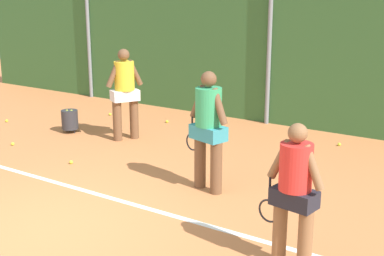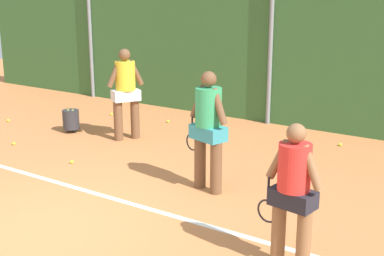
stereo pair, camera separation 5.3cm
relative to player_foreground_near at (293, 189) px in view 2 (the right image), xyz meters
name	(u,v)px [view 2 (the right image)]	position (x,y,z in m)	size (l,w,h in m)	color
ground_plane	(142,183)	(-3.09, 1.12, -0.95)	(30.01, 30.01, 0.00)	#C67542
hedge_fence_backdrop	(274,50)	(-3.09, 5.99, 0.75)	(19.50, 0.25, 3.42)	#386633
fence_post_left	(90,33)	(-8.71, 5.82, 0.90)	(0.10, 0.10, 3.71)	gray
fence_post_center	(271,44)	(-3.09, 5.82, 0.90)	(0.10, 0.10, 3.71)	gray
court_baseline_paint	(111,198)	(-3.09, 0.38, -0.95)	(14.25, 0.10, 0.01)	white
player_foreground_near	(293,189)	(0.00, 0.00, 0.00)	(0.79, 0.37, 1.70)	#8C603D
player_midcourt	(208,125)	(-2.04, 1.49, 0.11)	(0.85, 0.46, 1.90)	brown
player_backcourt_far	(126,89)	(-4.98, 2.98, 0.12)	(0.56, 0.71, 1.90)	brown
ball_hopper	(71,119)	(-6.37, 2.72, -0.66)	(0.36, 0.36, 0.51)	#2D2D33
tennis_ball_0	(168,121)	(-5.07, 4.57, -0.92)	(0.07, 0.07, 0.07)	#CCDB33
tennis_ball_1	(340,145)	(-1.06, 4.98, -0.92)	(0.07, 0.07, 0.07)	#CCDB33
tennis_ball_2	(14,144)	(-6.61, 1.36, -0.92)	(0.07, 0.07, 0.07)	#CCDB33
tennis_ball_3	(72,162)	(-4.77, 1.19, -0.92)	(0.07, 0.07, 0.07)	#CCDB33
tennis_ball_4	(8,120)	(-8.30, 2.52, -0.92)	(0.07, 0.07, 0.07)	#CCDB33
tennis_ball_5	(111,114)	(-6.70, 4.38, -0.92)	(0.07, 0.07, 0.07)	#CCDB33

